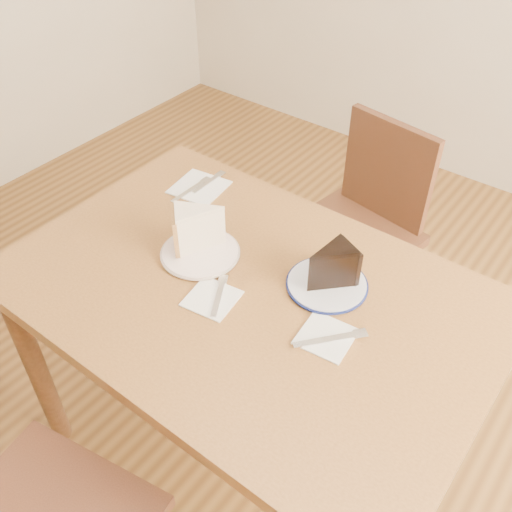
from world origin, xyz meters
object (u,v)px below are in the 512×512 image
at_px(carrot_cake, 201,229).
at_px(chocolate_cake, 328,269).
at_px(table, 247,315).
at_px(plate_cream, 200,253).
at_px(chair_far, 358,228).
at_px(plate_navy, 327,284).

height_order(carrot_cake, chocolate_cake, carrot_cake).
height_order(table, plate_cream, plate_cream).
height_order(table, chair_far, chair_far).
bearing_deg(chocolate_cake, plate_cream, 41.02).
distance_m(table, carrot_cake, 0.25).
height_order(plate_cream, plate_navy, same).
bearing_deg(chair_far, plate_navy, 118.77).
bearing_deg(table, chair_far, 94.49).
distance_m(chair_far, chocolate_cake, 0.71).
height_order(plate_cream, carrot_cake, carrot_cake).
bearing_deg(carrot_cake, table, 29.54).
xyz_separation_m(plate_navy, carrot_cake, (-0.34, -0.08, 0.06)).
relative_size(table, chocolate_cake, 10.57).
relative_size(plate_navy, carrot_cake, 1.55).
relative_size(table, chair_far, 1.44).
height_order(plate_navy, chocolate_cake, chocolate_cake).
xyz_separation_m(chair_far, plate_cream, (-0.12, -0.69, 0.29)).
bearing_deg(plate_navy, chocolate_cake, -84.77).
xyz_separation_m(chair_far, plate_navy, (0.21, -0.59, 0.29)).
distance_m(chair_far, carrot_cake, 0.76).
xyz_separation_m(plate_cream, plate_navy, (0.33, 0.10, 0.00)).
bearing_deg(chocolate_cake, plate_navy, -60.44).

